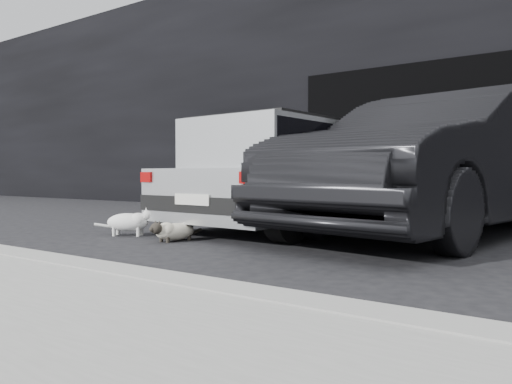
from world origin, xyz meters
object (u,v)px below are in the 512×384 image
Objects in this scene: silver_hatchback at (290,170)px; second_car at (442,163)px; cat_white at (131,221)px; cat_siamese at (172,231)px.

silver_hatchback is 0.76× the size of second_car.
second_car is 3.64m from cat_white.
silver_hatchback is at bearing -88.76° from cat_siamese.
second_car is at bearing 15.80° from silver_hatchback.
cat_siamese is at bearing -124.01° from second_car.
cat_white is at bearing -133.54° from second_car.
second_car reaches higher than cat_white.
cat_siamese is (-2.11, -2.25, -0.72)m from second_car.
silver_hatchback is 6.11× the size of cat_white.
silver_hatchback reaches higher than cat_white.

